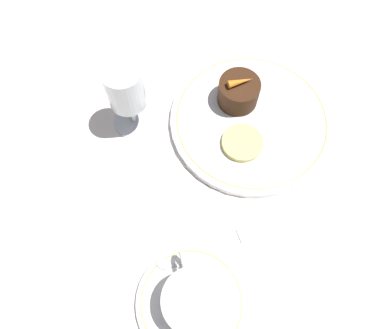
# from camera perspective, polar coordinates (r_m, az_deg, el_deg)

# --- Properties ---
(ground_plane) EXTENTS (3.00, 3.00, 0.00)m
(ground_plane) POSITION_cam_1_polar(r_m,az_deg,el_deg) (0.67, 6.52, 7.27)
(ground_plane) COLOR white
(dinner_plate) EXTENTS (0.28, 0.28, 0.01)m
(dinner_plate) POSITION_cam_1_polar(r_m,az_deg,el_deg) (0.66, 8.96, 6.64)
(dinner_plate) COLOR white
(dinner_plate) RESTS_ON ground_plane
(saucer) EXTENTS (0.16, 0.16, 0.01)m
(saucer) POSITION_cam_1_polar(r_m,az_deg,el_deg) (0.56, -0.08, -20.22)
(saucer) COLOR white
(saucer) RESTS_ON ground_plane
(coffee_cup) EXTENTS (0.11, 0.09, 0.05)m
(coffee_cup) POSITION_cam_1_polar(r_m,az_deg,el_deg) (0.53, 0.28, -20.07)
(coffee_cup) COLOR white
(coffee_cup) RESTS_ON saucer
(spoon) EXTENTS (0.05, 0.11, 0.00)m
(spoon) POSITION_cam_1_polar(r_m,az_deg,el_deg) (0.56, -0.91, -15.32)
(spoon) COLOR silver
(spoon) RESTS_ON saucer
(wine_glass) EXTENTS (0.07, 0.07, 0.14)m
(wine_glass) POSITION_cam_1_polar(r_m,az_deg,el_deg) (0.59, -10.02, 10.98)
(wine_glass) COLOR silver
(wine_glass) RESTS_ON ground_plane
(fork) EXTENTS (0.03, 0.20, 0.01)m
(fork) POSITION_cam_1_polar(r_m,az_deg,el_deg) (0.60, 13.81, -8.40)
(fork) COLOR silver
(fork) RESTS_ON ground_plane
(dessert_cake) EXTENTS (0.07, 0.07, 0.05)m
(dessert_cake) POSITION_cam_1_polar(r_m,az_deg,el_deg) (0.65, 7.10, 10.88)
(dessert_cake) COLOR #381E0F
(dessert_cake) RESTS_ON dinner_plate
(carrot_garnish) EXTENTS (0.01, 0.04, 0.01)m
(carrot_garnish) POSITION_cam_1_polar(r_m,az_deg,el_deg) (0.63, 7.41, 12.41)
(carrot_garnish) COLOR orange
(carrot_garnish) RESTS_ON dessert_cake
(pineapple_slice) EXTENTS (0.07, 0.07, 0.01)m
(pineapple_slice) POSITION_cam_1_polar(r_m,az_deg,el_deg) (0.62, 7.68, 3.31)
(pineapple_slice) COLOR #EFE075
(pineapple_slice) RESTS_ON dinner_plate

